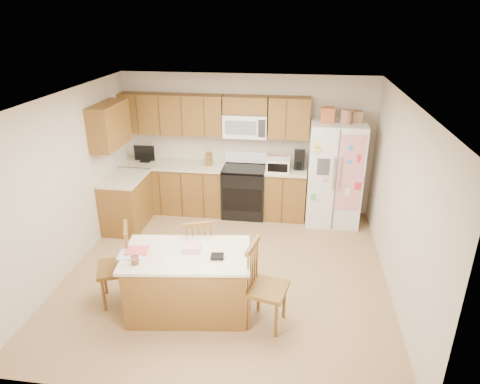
# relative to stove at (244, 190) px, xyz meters

# --- Properties ---
(ground) EXTENTS (4.50, 4.50, 0.00)m
(ground) POSITION_rel_stove_xyz_m (0.00, -1.94, -0.47)
(ground) COLOR #96794E
(ground) RESTS_ON ground
(room_shell) EXTENTS (4.60, 4.60, 2.52)m
(room_shell) POSITION_rel_stove_xyz_m (0.00, -1.94, 0.97)
(room_shell) COLOR beige
(room_shell) RESTS_ON ground
(cabinetry) EXTENTS (3.36, 1.56, 2.15)m
(cabinetry) POSITION_rel_stove_xyz_m (-0.98, -0.15, 0.44)
(cabinetry) COLOR brown
(cabinetry) RESTS_ON ground
(stove) EXTENTS (0.76, 0.65, 1.13)m
(stove) POSITION_rel_stove_xyz_m (0.00, 0.00, 0.00)
(stove) COLOR black
(stove) RESTS_ON ground
(refrigerator) EXTENTS (0.90, 0.79, 2.04)m
(refrigerator) POSITION_rel_stove_xyz_m (1.57, -0.06, 0.45)
(refrigerator) COLOR white
(refrigerator) RESTS_ON ground
(island) EXTENTS (1.61, 1.07, 0.92)m
(island) POSITION_rel_stove_xyz_m (-0.33, -2.84, -0.06)
(island) COLOR brown
(island) RESTS_ON ground
(windsor_chair_left) EXTENTS (0.57, 0.58, 1.05)m
(windsor_chair_left) POSITION_rel_stove_xyz_m (-1.27, -2.76, 0.02)
(windsor_chair_left) COLOR brown
(windsor_chair_left) RESTS_ON ground
(windsor_chair_back) EXTENTS (0.55, 0.54, 1.01)m
(windsor_chair_back) POSITION_rel_stove_xyz_m (-0.33, -2.25, 0.00)
(windsor_chair_back) COLOR brown
(windsor_chair_back) RESTS_ON ground
(windsor_chair_right) EXTENTS (0.53, 0.54, 1.07)m
(windsor_chair_right) POSITION_rel_stove_xyz_m (0.63, -2.95, 0.03)
(windsor_chair_right) COLOR brown
(windsor_chair_right) RESTS_ON ground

